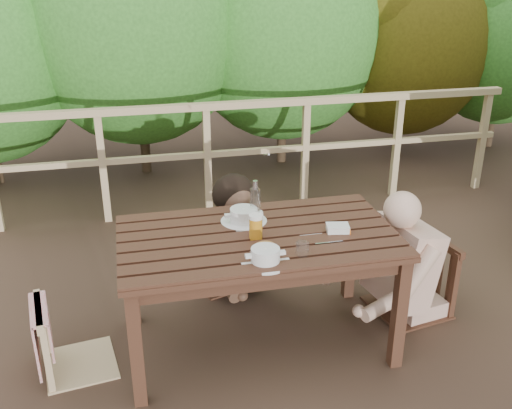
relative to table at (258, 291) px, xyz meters
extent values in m
plane|color=#4B3426|center=(0.00, 0.00, -0.36)|extent=(60.00, 60.00, 0.00)
cube|color=#392015|center=(0.00, 0.00, 0.00)|extent=(1.57, 0.88, 0.72)
cube|color=tan|center=(-1.05, 0.01, 0.05)|extent=(0.46, 0.46, 0.82)
cube|color=#392015|center=(-0.08, 0.78, 0.08)|extent=(0.55, 0.55, 0.88)
cube|color=#392015|center=(1.06, 0.14, 0.10)|extent=(0.54, 0.54, 0.93)
cube|color=tan|center=(0.00, 2.00, 0.14)|extent=(5.60, 0.10, 1.01)
cylinder|color=white|center=(-0.03, -0.31, 0.40)|extent=(0.26, 0.26, 0.09)
cylinder|color=silver|center=(-0.04, 0.19, 0.41)|extent=(0.27, 0.27, 0.09)
ellipsoid|color=#9B6532|center=(-0.01, -0.22, 0.40)|extent=(0.13, 0.10, 0.08)
cylinder|color=orange|center=(-0.02, -0.04, 0.44)|extent=(0.08, 0.08, 0.15)
cylinder|color=silver|center=(0.03, 0.20, 0.49)|extent=(0.06, 0.06, 0.26)
cylinder|color=silver|center=(0.18, -0.28, 0.40)|extent=(0.07, 0.07, 0.08)
cube|color=white|center=(0.45, -0.07, 0.39)|extent=(0.14, 0.11, 0.06)
camera|label=1|loc=(-0.67, -2.93, 1.87)|focal=41.65mm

